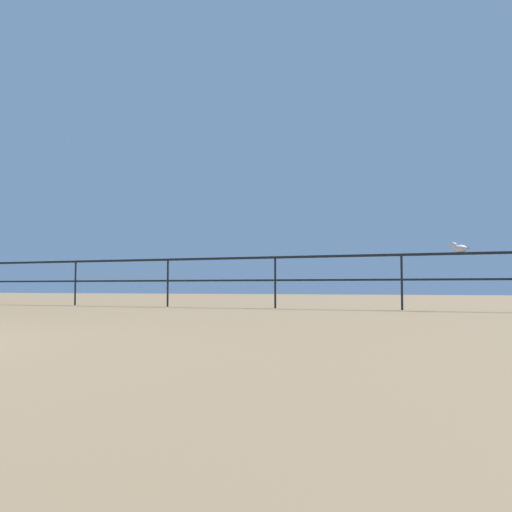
{
  "coord_description": "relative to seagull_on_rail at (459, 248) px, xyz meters",
  "views": [
    {
      "loc": [
        4.97,
        -1.88,
        0.44
      ],
      "look_at": [
        1.05,
        8.34,
        1.08
      ],
      "focal_mm": 37.83,
      "sensor_mm": 36.0,
      "label": 1
    }
  ],
  "objects": [
    {
      "name": "seagull_on_rail",
      "position": [
        0.0,
        0.0,
        0.0
      ],
      "size": [
        0.4,
        0.2,
        0.19
      ],
      "color": "silver",
      "rests_on": "pier_railing"
    },
    {
      "name": "pier_railing",
      "position": [
        -4.92,
        0.0,
        -0.36
      ],
      "size": [
        23.28,
        0.05,
        1.09
      ],
      "color": "black",
      "rests_on": "ground_plane"
    }
  ]
}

